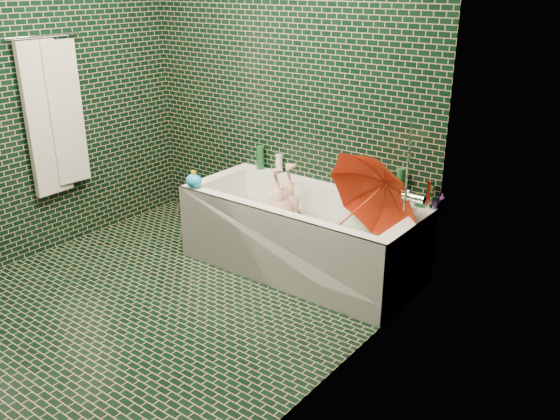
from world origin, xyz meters
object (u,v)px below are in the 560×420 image
Objects in this scene: child at (288,223)px; rubber_duck at (382,191)px; bathtub at (300,242)px; umbrella at (361,206)px; bath_toy at (194,180)px.

rubber_duck reaches higher than child.
bathtub is at bearing -152.37° from rubber_duck.
umbrella is (0.48, -0.01, 0.39)m from bathtub.
umbrella is at bearing -0.85° from bathtub.
child is 6.68× the size of rubber_duck.
umbrella is at bearing 19.59° from bath_toy.
bathtub is 0.62m from umbrella.
rubber_duck is (0.58, 0.33, 0.29)m from child.
umbrella is at bearing -94.99° from rubber_duck.
rubber_duck is at bearing 34.89° from bath_toy.
umbrella reaches higher than bathtub.
child is 0.75m from bath_toy.
bath_toy reaches higher than bathtub.
rubber_duck is (0.44, 0.35, 0.38)m from bathtub.
umbrella is 4.80× the size of bath_toy.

